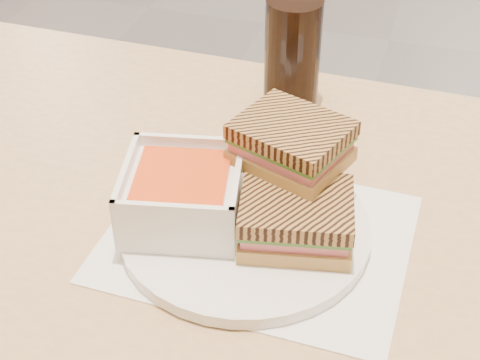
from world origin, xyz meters
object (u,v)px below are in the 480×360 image
(plate, at_px, (245,228))
(soup_bowl, at_px, (183,196))
(main_table, at_px, (168,267))
(panini_lower, at_px, (296,218))
(cola_glass, at_px, (292,56))

(plate, height_order, soup_bowl, soup_bowl)
(main_table, height_order, panini_lower, panini_lower)
(plate, relative_size, cola_glass, 1.73)
(main_table, distance_m, panini_lower, 0.23)
(main_table, xyz_separation_m, panini_lower, (0.17, -0.04, 0.16))
(plate, distance_m, cola_glass, 0.28)
(main_table, xyz_separation_m, plate, (0.11, -0.03, 0.12))
(main_table, height_order, cola_glass, cola_glass)
(main_table, relative_size, plate, 4.37)
(soup_bowl, xyz_separation_m, panini_lower, (0.13, 0.00, -0.00))
(main_table, relative_size, panini_lower, 9.05)
(cola_glass, bearing_deg, panini_lower, -75.14)
(panini_lower, bearing_deg, plate, 174.45)
(panini_lower, bearing_deg, cola_glass, 104.86)
(plate, height_order, panini_lower, panini_lower)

